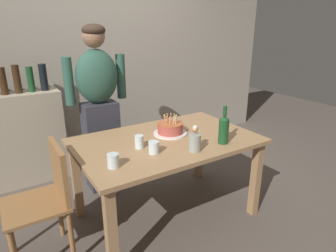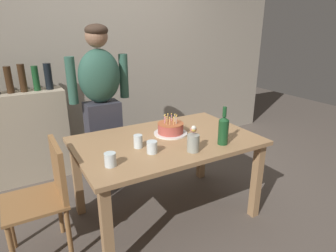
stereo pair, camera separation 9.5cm
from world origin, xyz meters
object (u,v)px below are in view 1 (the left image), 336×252
dining_chair (48,194)px  water_glass_side (139,142)px  person_man_bearded (99,107)px  birthday_cake (170,129)px  water_glass_near (154,147)px  flower_vase (195,141)px  water_glass_far (113,161)px  wine_bottle (224,129)px

dining_chair → water_glass_side: bearing=83.9°
person_man_bearded → dining_chair: person_man_bearded is taller
water_glass_side → birthday_cake: bearing=19.5°
birthday_cake → water_glass_near: 0.42m
person_man_bearded → dining_chair: (-0.67, -0.76, -0.36)m
water_glass_side → dining_chair: (-0.70, 0.07, -0.28)m
water_glass_near → water_glass_side: size_ratio=0.90×
flower_vase → person_man_bearded: bearing=107.8°
water_glass_far → dining_chair: 0.56m
birthday_cake → dining_chair: birthday_cake is taller
flower_vase → dining_chair: flower_vase is taller
water_glass_side → water_glass_far: bearing=-146.4°
water_glass_near → water_glass_side: 0.15m
wine_bottle → dining_chair: 1.40m
birthday_cake → water_glass_side: (-0.37, -0.13, 0.00)m
wine_bottle → dining_chair: size_ratio=0.36×
water_glass_near → wine_bottle: bearing=-12.5°
dining_chair → birthday_cake: bearing=93.0°
water_glass_near → flower_vase: 0.31m
water_glass_far → water_glass_near: bearing=8.3°
person_man_bearded → water_glass_side: bearing=91.5°
water_glass_far → wine_bottle: bearing=-4.8°
person_man_bearded → wine_bottle: bearing=120.2°
birthday_cake → dining_chair: (-1.06, -0.06, -0.27)m
water_glass_near → person_man_bearded: size_ratio=0.06×
water_glass_near → water_glass_far: water_glass_far is taller
water_glass_far → person_man_bearded: (0.27, 1.03, 0.09)m
birthday_cake → wine_bottle: 0.48m
water_glass_near → person_man_bearded: person_man_bearded is taller
birthday_cake → dining_chair: size_ratio=0.34×
water_glass_near → dining_chair: (-0.74, 0.22, -0.27)m
person_man_bearded → water_glass_near: bearing=94.1°
person_man_bearded → birthday_cake: bearing=119.2°
flower_vase → person_man_bearded: (-0.35, 1.10, 0.05)m
water_glass_side → person_man_bearded: (-0.02, 0.83, 0.08)m
birthday_cake → water_glass_near: size_ratio=3.17×
flower_vase → dining_chair: size_ratio=0.24×
flower_vase → person_man_bearded: 1.16m
water_glass_side → flower_vase: bearing=-39.1°
water_glass_side → dining_chair: size_ratio=0.12×
water_glass_side → water_glass_near: bearing=-71.5°
water_glass_side → person_man_bearded: 0.83m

